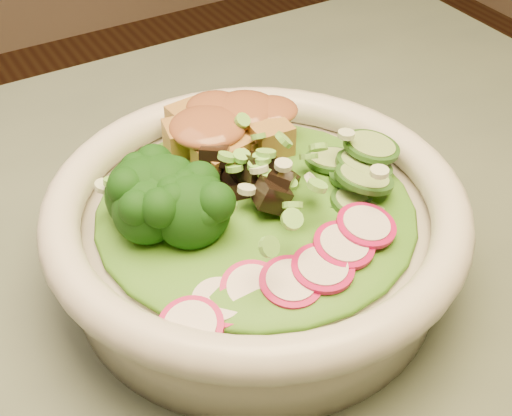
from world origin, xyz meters
TOP-DOWN VIEW (x-y plane):
  - salad_bowl at (0.13, 0.01)m, footprint 0.30×0.30m
  - lettuce_bed at (0.13, 0.01)m, footprint 0.23×0.23m
  - broccoli_florets at (0.06, 0.02)m, footprint 0.11×0.10m
  - radish_slices at (0.12, -0.06)m, footprint 0.13×0.08m
  - cucumber_slices at (0.20, -0.00)m, footprint 0.10×0.10m
  - mushroom_heap at (0.14, 0.03)m, footprint 0.10×0.10m
  - tofu_cubes at (0.15, 0.08)m, footprint 0.12×0.10m
  - peanut_sauce at (0.15, 0.08)m, footprint 0.08×0.06m
  - scallion_garnish at (0.13, 0.01)m, footprint 0.22×0.22m

SIDE VIEW (x-z plane):
  - salad_bowl at x=0.13m, z-range 0.75..0.84m
  - lettuce_bed at x=0.13m, z-range 0.80..0.83m
  - radish_slices at x=0.12m, z-range 0.81..0.83m
  - cucumber_slices at x=0.20m, z-range 0.81..0.85m
  - tofu_cubes at x=0.15m, z-range 0.81..0.85m
  - mushroom_heap at x=0.14m, z-range 0.81..0.86m
  - broccoli_florets at x=0.06m, z-range 0.81..0.86m
  - scallion_garnish at x=0.13m, z-range 0.83..0.86m
  - peanut_sauce at x=0.15m, z-range 0.84..0.85m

